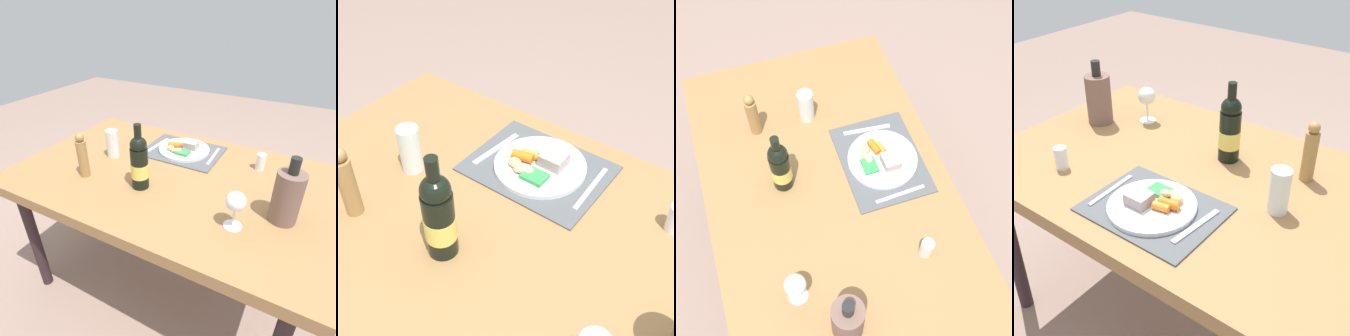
{
  "view_description": "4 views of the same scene",
  "coord_description": "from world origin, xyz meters",
  "views": [
    {
      "loc": [
        -0.54,
        1.0,
        1.44
      ],
      "look_at": [
        -0.04,
        0.08,
        0.83
      ],
      "focal_mm": 30.02,
      "sensor_mm": 36.0,
      "label": 1
    },
    {
      "loc": [
        -0.48,
        0.62,
        1.61
      ],
      "look_at": [
        0.04,
        -0.08,
        0.85
      ],
      "focal_mm": 47.56,
      "sensor_mm": 36.0,
      "label": 2
    },
    {
      "loc": [
        -0.83,
        0.21,
        2.23
      ],
      "look_at": [
        0.03,
        -0.08,
        0.77
      ],
      "focal_mm": 47.79,
      "sensor_mm": 36.0,
      "label": 3
    },
    {
      "loc": [
        0.76,
        -1.06,
        1.58
      ],
      "look_at": [
        0.03,
        -0.09,
        0.82
      ],
      "focal_mm": 48.34,
      "sensor_mm": 36.0,
      "label": 4
    }
  ],
  "objects": [
    {
      "name": "wine_glass",
      "position": [
        -0.38,
        0.22,
        0.85
      ],
      "size": [
        0.07,
        0.07,
        0.15
      ],
      "color": "white",
      "rests_on": "dining_table"
    },
    {
      "name": "fork",
      "position": [
        -0.13,
        -0.25,
        0.75
      ],
      "size": [
        0.02,
        0.2,
        0.0
      ],
      "primitive_type": "cube",
      "rotation": [
        0.0,
        0.0,
        0.04
      ],
      "color": "silver",
      "rests_on": "placemat"
    },
    {
      "name": "placemat",
      "position": [
        0.04,
        -0.23,
        0.75
      ],
      "size": [
        0.4,
        0.31,
        0.01
      ],
      "primitive_type": "cube",
      "color": "#4F5256",
      "rests_on": "dining_table"
    },
    {
      "name": "water_tumbler",
      "position": [
        0.34,
        -0.01,
        0.81
      ],
      "size": [
        0.06,
        0.06,
        0.15
      ],
      "color": "silver",
      "rests_on": "dining_table"
    },
    {
      "name": "salt_shaker",
      "position": [
        -0.37,
        -0.24,
        0.78
      ],
      "size": [
        0.04,
        0.04,
        0.08
      ],
      "primitive_type": "cylinder",
      "color": "white",
      "rests_on": "dining_table"
    },
    {
      "name": "wine_bottle",
      "position": [
        0.06,
        0.16,
        0.86
      ],
      "size": [
        0.08,
        0.08,
        0.29
      ],
      "color": "black",
      "rests_on": "dining_table"
    },
    {
      "name": "pepper_mill",
      "position": [
        0.33,
        0.2,
        0.85
      ],
      "size": [
        0.05,
        0.05,
        0.21
      ],
      "color": "#A17842",
      "rests_on": "dining_table"
    },
    {
      "name": "knife",
      "position": [
        0.19,
        -0.23,
        0.75
      ],
      "size": [
        0.04,
        0.2,
        0.0
      ],
      "primitive_type": "cube",
      "rotation": [
        0.0,
        0.0,
        -0.1
      ],
      "color": "silver",
      "rests_on": "placemat"
    },
    {
      "name": "cooler_bottle",
      "position": [
        -0.53,
        0.09,
        0.85
      ],
      "size": [
        0.1,
        0.1,
        0.26
      ],
      "color": "brown",
      "rests_on": "dining_table"
    },
    {
      "name": "dining_table",
      "position": [
        0.0,
        0.0,
        0.68
      ],
      "size": [
        1.44,
        0.92,
        0.74
      ],
      "color": "olive",
      "rests_on": "ground_plane"
    },
    {
      "name": "dinner_plate",
      "position": [
        0.03,
        -0.23,
        0.76
      ],
      "size": [
        0.27,
        0.27,
        0.05
      ],
      "color": "silver",
      "rests_on": "placemat"
    },
    {
      "name": "ground_plane",
      "position": [
        0.0,
        0.0,
        0.0
      ],
      "size": [
        8.0,
        8.0,
        0.0
      ],
      "primitive_type": "plane",
      "color": "gray"
    }
  ]
}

